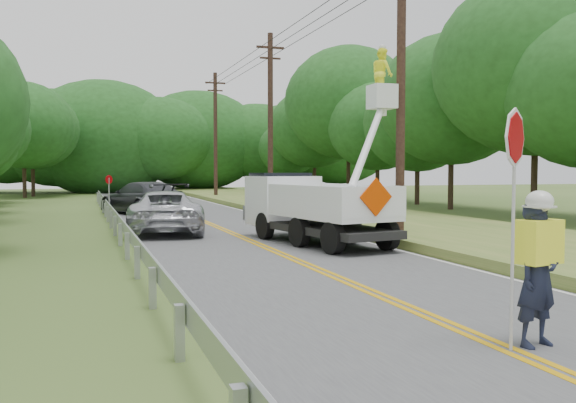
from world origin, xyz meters
name	(u,v)px	position (x,y,z in m)	size (l,w,h in m)	color
ground	(397,304)	(0.00, 0.00, 0.00)	(140.00, 140.00, 0.00)	#3F5B23
road	(223,229)	(0.00, 14.00, 0.01)	(7.20, 96.00, 0.03)	#48484A
guardrail	(115,216)	(-4.02, 14.91, 0.55)	(0.18, 48.00, 0.77)	#A0A4A8
utility_poles	(315,106)	(5.00, 17.02, 5.27)	(1.60, 43.30, 10.00)	black
tall_grass_verge	(386,221)	(7.10, 14.00, 0.15)	(7.00, 96.00, 0.30)	#4B6C29
treeline_right	(427,105)	(15.62, 24.89, 6.45)	(10.68, 54.89, 12.38)	#332319
treeline_horizon	(122,139)	(-1.12, 56.41, 5.50)	(55.62, 14.13, 11.88)	#1E481A
flagger	(538,263)	(0.46, -2.94, 1.13)	(1.16, 0.60, 3.12)	#191E33
bucket_truck	(310,196)	(1.90, 9.40, 1.47)	(4.45, 6.64, 6.33)	black
suv_silver	(165,212)	(-2.30, 13.35, 0.79)	(2.57, 5.57, 1.55)	silver
suv_darkgrey	(142,198)	(-2.21, 23.35, 0.87)	(2.38, 5.84, 1.70)	#3B3C43
stop_sign_permanent	(109,190)	(-3.95, 21.15, 1.34)	(0.36, 0.29, 2.09)	#A0A4A8
yard_sign	(528,243)	(5.46, 3.23, 0.49)	(0.45, 0.21, 0.69)	white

